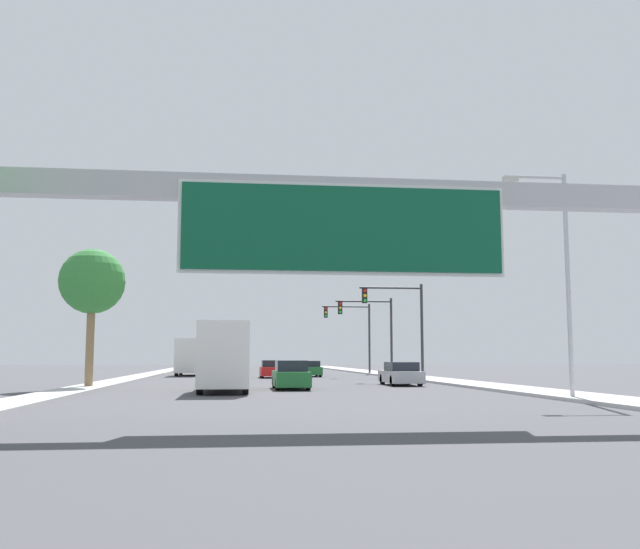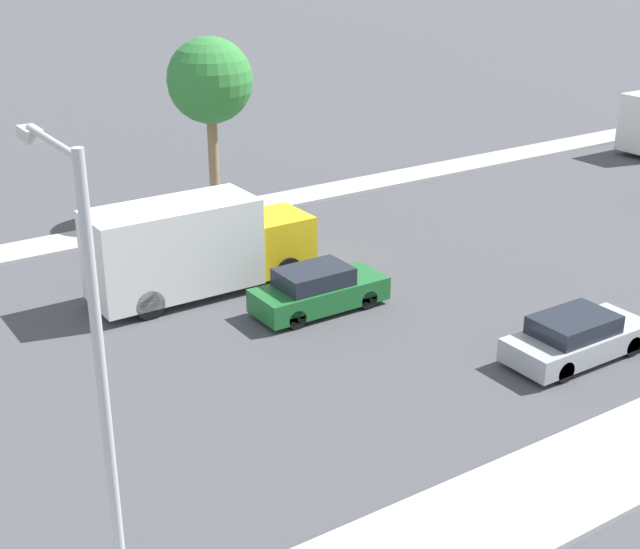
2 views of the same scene
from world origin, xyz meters
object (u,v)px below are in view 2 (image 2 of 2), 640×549
object	(u,v)px
truck_box_secondary	(194,247)
car_mid_right	(576,337)
car_mid_left	(318,290)
palm_tree_background	(210,82)
street_lamp_right	(95,377)

from	to	relation	value
truck_box_secondary	car_mid_right	bearing A→B (deg)	34.28
car_mid_left	palm_tree_background	bearing A→B (deg)	170.56
car_mid_right	truck_box_secondary	bearing A→B (deg)	-145.72
truck_box_secondary	street_lamp_right	world-z (taller)	street_lamp_right
palm_tree_background	street_lamp_right	xyz separation A→B (m)	(20.79, -12.64, -0.36)
truck_box_secondary	street_lamp_right	distance (m)	16.21
palm_tree_background	street_lamp_right	size ratio (longest dim) A/B	0.83
car_mid_left	street_lamp_right	xyz separation A→B (m)	(10.03, -10.85, 4.67)
car_mid_right	palm_tree_background	bearing A→B (deg)	-171.52
car_mid_left	palm_tree_background	size ratio (longest dim) A/B	0.60
car_mid_right	street_lamp_right	world-z (taller)	street_lamp_right
car_mid_left	palm_tree_background	distance (m)	12.00
car_mid_right	truck_box_secondary	distance (m)	12.75
car_mid_right	truck_box_secondary	world-z (taller)	truck_box_secondary
truck_box_secondary	palm_tree_background	size ratio (longest dim) A/B	1.04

